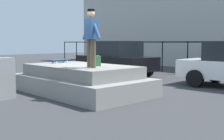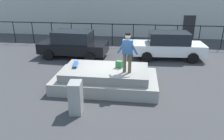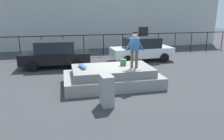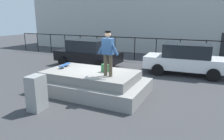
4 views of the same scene
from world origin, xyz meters
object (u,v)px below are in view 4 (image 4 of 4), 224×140
at_px(skateboard, 65,65).
at_px(backpack, 105,68).
at_px(utility_box, 36,93).
at_px(car_white_sedan_mid, 186,59).
at_px(skateboarder, 108,51).
at_px(car_black_sedan_near, 88,53).

bearing_deg(skateboard, backpack, 0.56).
distance_m(skateboard, backpack, 2.02).
bearing_deg(utility_box, car_white_sedan_mid, 55.19).
bearing_deg(car_white_sedan_mid, skateboard, -135.71).
distance_m(skateboarder, skateboard, 2.60).
bearing_deg(car_white_sedan_mid, skateboarder, -114.26).
bearing_deg(skateboarder, skateboard, 168.37).
xyz_separation_m(backpack, car_white_sedan_mid, (2.67, 4.55, -0.21)).
distance_m(backpack, car_black_sedan_near, 5.25).
height_order(skateboarder, backpack, skateboarder).
relative_size(skateboarder, utility_box, 1.40).
bearing_deg(skateboard, car_white_sedan_mid, 44.29).
relative_size(skateboarder, backpack, 5.25).
xyz_separation_m(car_black_sedan_near, utility_box, (2.01, -6.49, -0.26)).
height_order(skateboarder, skateboard, skateboarder).
relative_size(backpack, car_black_sedan_near, 0.07).
distance_m(skateboard, car_black_sedan_near, 4.28).
relative_size(skateboard, utility_box, 0.69).
height_order(backpack, car_black_sedan_near, car_black_sedan_near).
xyz_separation_m(skateboarder, car_black_sedan_near, (-3.73, 4.56, -1.01)).
bearing_deg(car_black_sedan_near, utility_box, -72.75).
distance_m(car_black_sedan_near, car_white_sedan_mid, 6.04).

